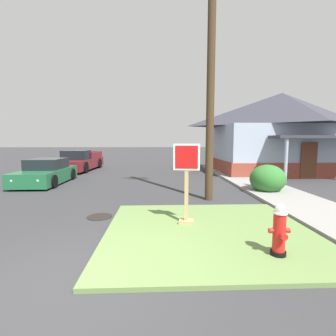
# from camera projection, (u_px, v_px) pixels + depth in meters

# --- Properties ---
(ground_plane) EXTENTS (160.00, 160.00, 0.00)m
(ground_plane) POSITION_uv_depth(u_px,v_px,m) (74.00, 284.00, 3.72)
(ground_plane) COLOR #333335
(grass_corner_patch) EXTENTS (4.76, 4.46, 0.08)m
(grass_corner_patch) POSITION_uv_depth(u_px,v_px,m) (209.00, 231.00, 5.77)
(grass_corner_patch) COLOR #668447
(grass_corner_patch) RESTS_ON ground
(sidewalk_strip) EXTENTS (2.20, 19.44, 0.12)m
(sidewalk_strip) POSITION_uv_depth(u_px,v_px,m) (267.00, 189.00, 10.74)
(sidewalk_strip) COLOR gray
(sidewalk_strip) RESTS_ON ground
(fire_hydrant) EXTENTS (0.38, 0.34, 0.96)m
(fire_hydrant) POSITION_uv_depth(u_px,v_px,m) (279.00, 231.00, 4.43)
(fire_hydrant) COLOR black
(fire_hydrant) RESTS_ON grass_corner_patch
(stop_sign) EXTENTS (0.64, 0.35, 2.00)m
(stop_sign) POSITION_uv_depth(u_px,v_px,m) (186.00, 187.00, 6.10)
(stop_sign) COLOR tan
(stop_sign) RESTS_ON grass_corner_patch
(manhole_cover) EXTENTS (0.70, 0.70, 0.02)m
(manhole_cover) POSITION_uv_depth(u_px,v_px,m) (100.00, 217.00, 6.97)
(manhole_cover) COLOR black
(manhole_cover) RESTS_ON ground
(parked_sedan_green) EXTENTS (1.96, 4.10, 1.25)m
(parked_sedan_green) POSITION_uv_depth(u_px,v_px,m) (46.00, 173.00, 12.39)
(parked_sedan_green) COLOR #1E6038
(parked_sedan_green) RESTS_ON ground
(pickup_truck_maroon) EXTENTS (2.26, 5.34, 1.48)m
(pickup_truck_maroon) POSITION_uv_depth(u_px,v_px,m) (80.00, 162.00, 17.81)
(pickup_truck_maroon) COLOR maroon
(pickup_truck_maroon) RESTS_ON ground
(street_bench) EXTENTS (0.49, 1.43, 0.85)m
(street_bench) POSITION_uv_depth(u_px,v_px,m) (265.00, 178.00, 10.45)
(street_bench) COLOR brown
(street_bench) RESTS_ON sidewalk_strip
(utility_pole) EXTENTS (1.42, 0.28, 9.51)m
(utility_pole) POSITION_uv_depth(u_px,v_px,m) (211.00, 59.00, 8.45)
(utility_pole) COLOR #42301E
(utility_pole) RESTS_ON ground
(corner_house) EXTENTS (9.13, 8.30, 5.37)m
(corner_house) POSITION_uv_depth(u_px,v_px,m) (281.00, 132.00, 16.90)
(corner_house) COLOR brown
(corner_house) RESTS_ON ground
(shrub_by_curb) EXTENTS (1.42, 1.42, 1.17)m
(shrub_by_curb) POSITION_uv_depth(u_px,v_px,m) (268.00, 179.00, 10.12)
(shrub_by_curb) COLOR #2F6F2D
(shrub_by_curb) RESTS_ON ground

